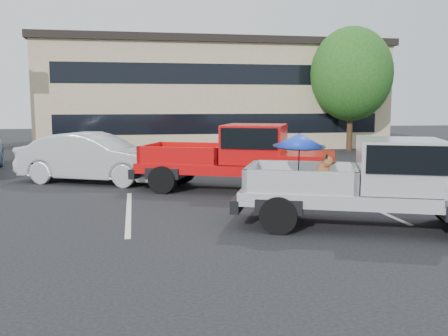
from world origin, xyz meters
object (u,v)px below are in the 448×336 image
at_px(silver_sedan, 94,158).
at_px(red_pickup, 249,155).
at_px(tree_right, 351,74).
at_px(tree_back, 262,77).
at_px(silver_pickup, 387,179).

bearing_deg(silver_sedan, red_pickup, -93.36).
relative_size(tree_right, tree_back, 0.95).
bearing_deg(silver_sedan, tree_right, -30.29).
xyz_separation_m(tree_back, red_pickup, (-5.48, -19.66, -3.33)).
xyz_separation_m(tree_right, tree_back, (-3.00, 8.00, 0.20)).
bearing_deg(tree_back, tree_right, -69.44).
bearing_deg(red_pickup, silver_pickup, -46.82).
bearing_deg(tree_back, silver_pickup, -98.50).
xyz_separation_m(silver_pickup, red_pickup, (-1.81, 4.92, 0.04)).
height_order(silver_pickup, red_pickup, silver_pickup).
bearing_deg(tree_right, silver_pickup, -111.92).
distance_m(red_pickup, silver_sedan, 5.30).
relative_size(tree_right, silver_sedan, 1.36).
bearing_deg(red_pickup, tree_right, 76.99).
distance_m(tree_right, silver_pickup, 18.15).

